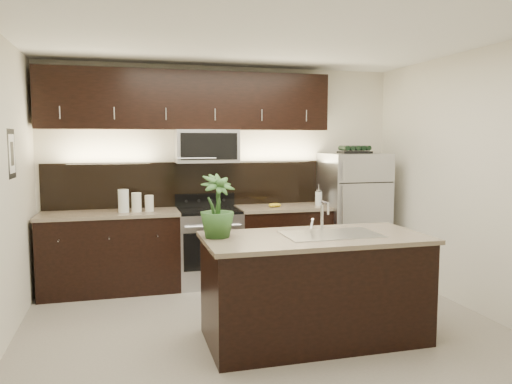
{
  "coord_description": "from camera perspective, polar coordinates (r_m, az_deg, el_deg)",
  "views": [
    {
      "loc": [
        -1.24,
        -4.29,
        1.78
      ],
      "look_at": [
        0.05,
        0.55,
        1.25
      ],
      "focal_mm": 35.0,
      "sensor_mm": 36.0,
      "label": 1
    }
  ],
  "objects": [
    {
      "name": "ground",
      "position": [
        4.81,
        1.19,
        -15.71
      ],
      "size": [
        4.5,
        4.5,
        0.0
      ],
      "primitive_type": "plane",
      "color": "gray",
      "rests_on": "ground"
    },
    {
      "name": "room_walls",
      "position": [
        4.4,
        -0.02,
        4.91
      ],
      "size": [
        4.52,
        4.02,
        2.71
      ],
      "color": "beige",
      "rests_on": "ground"
    },
    {
      "name": "counter_run",
      "position": [
        6.18,
        -7.29,
        -6.29
      ],
      "size": [
        3.51,
        0.65,
        0.94
      ],
      "color": "black",
      "rests_on": "ground"
    },
    {
      "name": "upper_fixtures",
      "position": [
        6.19,
        -7.44,
        9.28
      ],
      "size": [
        3.49,
        0.4,
        1.66
      ],
      "color": "black",
      "rests_on": "counter_run"
    },
    {
      "name": "island",
      "position": [
        4.54,
        6.69,
        -10.77
      ],
      "size": [
        1.96,
        0.96,
        0.94
      ],
      "color": "black",
      "rests_on": "ground"
    },
    {
      "name": "sink_faucet",
      "position": [
        4.5,
        8.5,
        -4.62
      ],
      "size": [
        0.84,
        0.5,
        0.28
      ],
      "color": "silver",
      "rests_on": "island"
    },
    {
      "name": "refrigerator",
      "position": [
        6.67,
        11.06,
        -2.55
      ],
      "size": [
        0.77,
        0.7,
        1.6
      ],
      "primitive_type": "cube",
      "color": "#B2B2B7",
      "rests_on": "ground"
    },
    {
      "name": "wine_rack",
      "position": [
        6.6,
        11.21,
        4.74
      ],
      "size": [
        0.4,
        0.24,
        0.1
      ],
      "color": "black",
      "rests_on": "refrigerator"
    },
    {
      "name": "plant",
      "position": [
        4.29,
        -4.49,
        -1.61
      ],
      "size": [
        0.4,
        0.4,
        0.54
      ],
      "primitive_type": "imported",
      "rotation": [
        0.0,
        0.0,
        0.38
      ],
      "color": "#284E1F",
      "rests_on": "island"
    },
    {
      "name": "canisters",
      "position": [
        5.98,
        -13.84,
        -1.1
      ],
      "size": [
        0.4,
        0.12,
        0.27
      ],
      "rotation": [
        0.0,
        0.0,
        0.0
      ],
      "color": "silver",
      "rests_on": "counter_run"
    },
    {
      "name": "french_press",
      "position": [
        6.45,
        7.17,
        -0.64
      ],
      "size": [
        0.09,
        0.09,
        0.27
      ],
      "rotation": [
        0.0,
        0.0,
        -0.12
      ],
      "color": "silver",
      "rests_on": "counter_run"
    },
    {
      "name": "bananas",
      "position": [
        6.21,
        1.7,
        -1.53
      ],
      "size": [
        0.19,
        0.16,
        0.05
      ],
      "primitive_type": "ellipsoid",
      "rotation": [
        0.0,
        0.0,
        0.24
      ],
      "color": "gold",
      "rests_on": "counter_run"
    }
  ]
}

